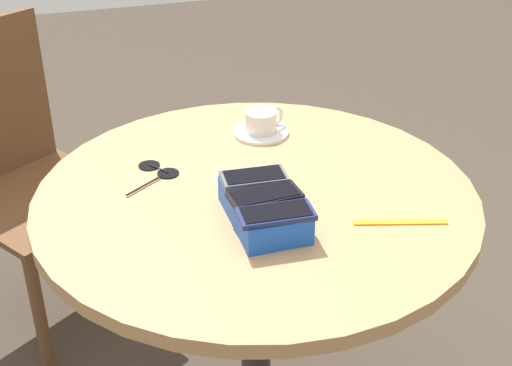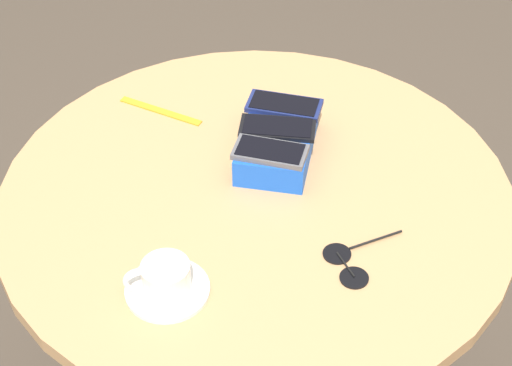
{
  "view_description": "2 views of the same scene",
  "coord_description": "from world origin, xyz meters",
  "views": [
    {
      "loc": [
        -1.21,
        0.38,
        1.49
      ],
      "look_at": [
        0.0,
        0.0,
        0.76
      ],
      "focal_mm": 50.0,
      "sensor_mm": 36.0,
      "label": 1
    },
    {
      "loc": [
        1.1,
        0.21,
        1.75
      ],
      "look_at": [
        0.0,
        0.0,
        0.76
      ],
      "focal_mm": 60.0,
      "sensor_mm": 36.0,
      "label": 2
    }
  ],
  "objects": [
    {
      "name": "round_table",
      "position": [
        0.0,
        0.0,
        0.6
      ],
      "size": [
        0.92,
        0.92,
        0.74
      ],
      "color": "#2D2D2D",
      "rests_on": "ground_plane"
    },
    {
      "name": "phone_box",
      "position": [
        -0.11,
        0.02,
        0.77
      ],
      "size": [
        0.21,
        0.13,
        0.05
      ],
      "color": "blue",
      "rests_on": "round_table"
    },
    {
      "name": "phone_gray",
      "position": [
        -0.04,
        0.02,
        0.8
      ],
      "size": [
        0.07,
        0.13,
        0.01
      ],
      "color": "#515156",
      "rests_on": "phone_box"
    },
    {
      "name": "saucer",
      "position": [
        0.26,
        -0.09,
        0.74
      ],
      "size": [
        0.13,
        0.13,
        0.01
      ],
      "primitive_type": "cylinder",
      "color": "silver",
      "rests_on": "round_table"
    },
    {
      "name": "coffee_cup",
      "position": [
        0.26,
        -0.1,
        0.77
      ],
      "size": [
        0.08,
        0.1,
        0.05
      ],
      "color": "silver",
      "rests_on": "saucer"
    },
    {
      "name": "phone_black",
      "position": [
        -0.11,
        0.02,
        0.8
      ],
      "size": [
        0.07,
        0.14,
        0.01
      ],
      "color": "black",
      "rests_on": "phone_box"
    },
    {
      "name": "lanyard_strap",
      "position": [
        -0.2,
        -0.23,
        0.74
      ],
      "size": [
        0.07,
        0.18,
        0.0
      ],
      "primitive_type": "cube",
      "rotation": [
        0.0,
        0.0,
        1.29
      ],
      "color": "orange",
      "rests_on": "round_table"
    },
    {
      "name": "phone_navy",
      "position": [
        -0.18,
        0.02,
        0.8
      ],
      "size": [
        0.07,
        0.14,
        0.01
      ],
      "color": "navy",
      "rests_on": "phone_box"
    },
    {
      "name": "sunglasses",
      "position": [
        0.14,
        0.18,
        0.74
      ],
      "size": [
        0.14,
        0.13,
        0.01
      ],
      "color": "black",
      "rests_on": "round_table"
    }
  ]
}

